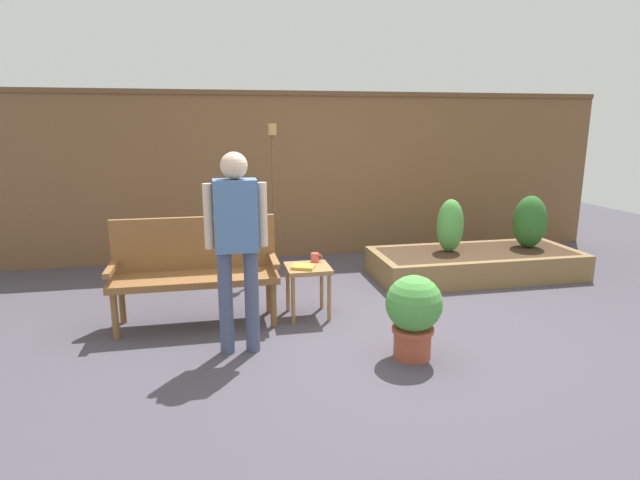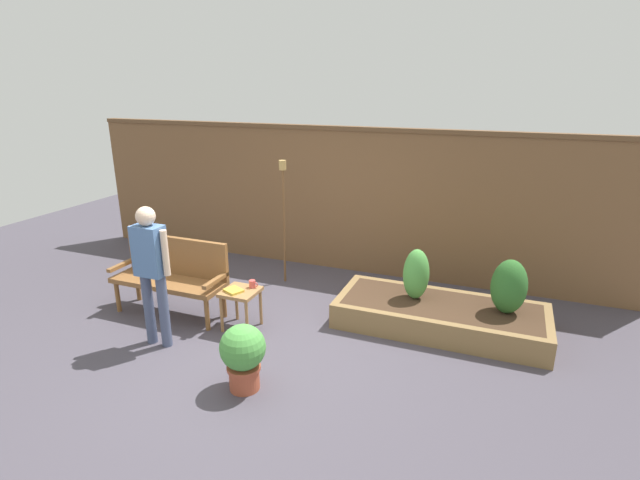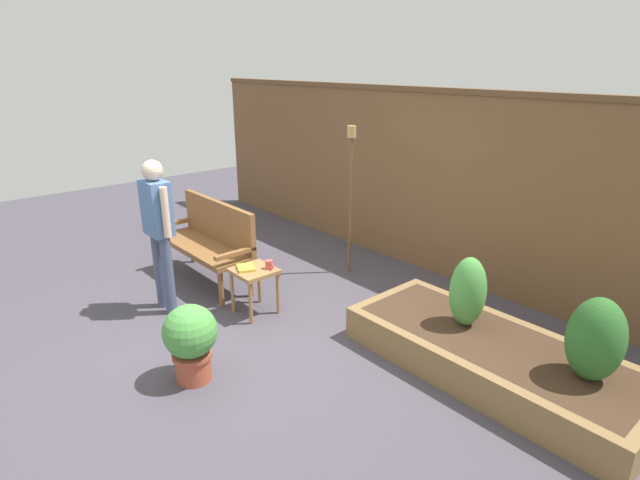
{
  "view_description": "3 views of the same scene",
  "coord_description": "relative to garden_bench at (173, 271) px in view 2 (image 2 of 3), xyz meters",
  "views": [
    {
      "loc": [
        -1.19,
        -4.14,
        1.77
      ],
      "look_at": [
        -0.16,
        0.79,
        0.62
      ],
      "focal_mm": 28.93,
      "sensor_mm": 36.0,
      "label": 1
    },
    {
      "loc": [
        2.35,
        -4.05,
        2.75
      ],
      "look_at": [
        0.33,
        1.05,
        0.95
      ],
      "focal_mm": 27.07,
      "sensor_mm": 36.0,
      "label": 2
    },
    {
      "loc": [
        3.52,
        -2.18,
        2.43
      ],
      "look_at": [
        -0.06,
        0.94,
        0.73
      ],
      "focal_mm": 28.1,
      "sensor_mm": 36.0,
      "label": 3
    }
  ],
  "objects": [
    {
      "name": "fence_back",
      "position": [
        1.37,
        2.18,
        0.55
      ],
      "size": [
        8.4,
        0.14,
        2.16
      ],
      "color": "brown",
      "rests_on": "ground_plane"
    },
    {
      "name": "ground_plane",
      "position": [
        1.37,
        -0.42,
        -0.54
      ],
      "size": [
        14.0,
        14.0,
        0.0
      ],
      "primitive_type": "plane",
      "color": "#47424C"
    },
    {
      "name": "shrub_far_corner",
      "position": [
        3.87,
        0.83,
        0.07
      ],
      "size": [
        0.39,
        0.39,
        0.62
      ],
      "color": "brown",
      "rests_on": "raised_planter_bed"
    },
    {
      "name": "person_by_bench",
      "position": [
        0.34,
        -0.73,
        0.39
      ],
      "size": [
        0.47,
        0.2,
        1.56
      ],
      "color": "#475170",
      "rests_on": "ground_plane"
    },
    {
      "name": "book_on_table",
      "position": [
        0.95,
        -0.15,
        -0.05
      ],
      "size": [
        0.25,
        0.23,
        0.03
      ],
      "primitive_type": "cube",
      "rotation": [
        0.0,
        0.0,
        -0.42
      ],
      "color": "gold",
      "rests_on": "side_table"
    },
    {
      "name": "tiki_torch",
      "position": [
        0.87,
        1.37,
        0.65
      ],
      "size": [
        0.1,
        0.1,
        1.76
      ],
      "color": "brown",
      "rests_on": "ground_plane"
    },
    {
      "name": "raised_planter_bed",
      "position": [
        3.16,
        0.78,
        -0.39
      ],
      "size": [
        2.4,
        1.0,
        0.3
      ],
      "color": "olive",
      "rests_on": "ground_plane"
    },
    {
      "name": "cup_on_table",
      "position": [
        1.1,
        0.04,
        -0.02
      ],
      "size": [
        0.11,
        0.08,
        0.09
      ],
      "color": "#CC4C47",
      "rests_on": "side_table"
    },
    {
      "name": "potted_boxwood",
      "position": [
        1.63,
        -1.11,
        -0.17
      ],
      "size": [
        0.43,
        0.43,
        0.65
      ],
      "color": "#A84C33",
      "rests_on": "ground_plane"
    },
    {
      "name": "shrub_near_bench",
      "position": [
        2.84,
        0.83,
        0.06
      ],
      "size": [
        0.3,
        0.3,
        0.61
      ],
      "color": "brown",
      "rests_on": "raised_planter_bed"
    },
    {
      "name": "side_table",
      "position": [
        1.0,
        -0.08,
        -0.15
      ],
      "size": [
        0.4,
        0.4,
        0.48
      ],
      "color": "#9E7042",
      "rests_on": "ground_plane"
    },
    {
      "name": "garden_bench",
      "position": [
        0.0,
        0.0,
        0.0
      ],
      "size": [
        1.44,
        0.48,
        0.94
      ],
      "color": "brown",
      "rests_on": "ground_plane"
    }
  ]
}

